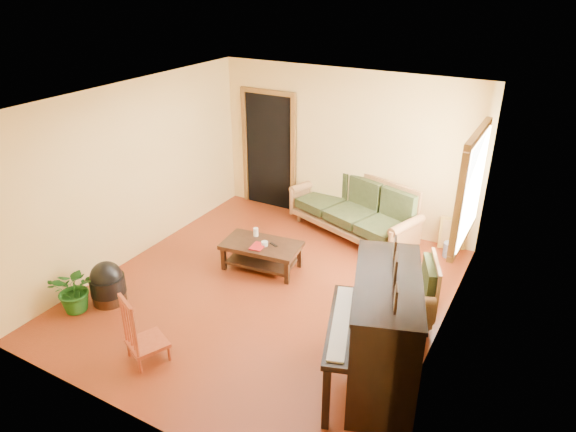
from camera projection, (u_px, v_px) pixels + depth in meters
The scene contains 16 objects.
floor at pixel (267, 291), 6.98m from camera, with size 5.00×5.00×0.00m, color #571B0B.
doorway at pixel (269, 152), 9.13m from camera, with size 1.08×0.16×2.05m, color black.
window at pixel (471, 188), 6.39m from camera, with size 0.12×1.36×1.46m, color white.
sofa at pixel (352, 208), 8.31m from camera, with size 2.20×0.92×0.94m, color brown.
coffee_table at pixel (262, 256), 7.44m from camera, with size 1.11×0.61×0.41m, color black.
armchair at pixel (405, 287), 6.33m from camera, with size 0.78×0.82×0.82m, color brown.
piano at pixel (383, 335), 5.11m from camera, with size 0.88×1.49×1.32m, color black.
footstool at pixel (108, 287), 6.68m from camera, with size 0.45×0.45×0.43m, color black.
red_chair at pixel (145, 328), 5.60m from camera, with size 0.39×0.43×0.84m, color maroon.
leaning_frame at pixel (452, 233), 7.94m from camera, with size 0.41×0.09×0.54m, color #B3923B.
ceramic_crock at pixel (449, 250), 7.78m from camera, with size 0.18×0.18×0.23m, color #334F9B.
potted_plant at pixel (75, 289), 6.46m from camera, with size 0.56×0.49×0.63m, color #1B5418.
book at pixel (252, 245), 7.28m from camera, with size 0.18×0.25×0.02m, color maroon.
candle at pixel (256, 232), 7.54m from camera, with size 0.07×0.07×0.13m, color white.
glass_jar at pixel (265, 244), 7.29m from camera, with size 0.10×0.10×0.06m, color silver.
remote at pixel (274, 245), 7.31m from camera, with size 0.14×0.04×0.01m, color black.
Camera 1 is at (3.09, -4.98, 3.94)m, focal length 32.00 mm.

